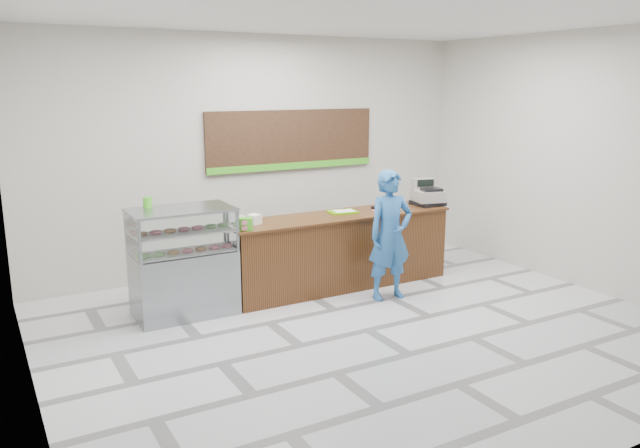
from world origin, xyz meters
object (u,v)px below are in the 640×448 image
serving_tray (343,212)px  sales_counter (339,251)px  display_case (183,261)px  cash_register (427,195)px  customer (390,235)px

serving_tray → sales_counter: bearing=-129.8°
display_case → cash_register: bearing=-0.5°
cash_register → sales_counter: bearing=-167.8°
serving_tray → customer: bearing=-67.0°
sales_counter → display_case: display_case is taller
serving_tray → display_case: bearing=-168.9°
display_case → customer: customer is taller
sales_counter → display_case: 2.23m
sales_counter → cash_register: (1.50, -0.03, 0.66)m
cash_register → customer: bearing=-135.6°
cash_register → serving_tray: size_ratio=1.19×
display_case → cash_register: size_ratio=2.64×
sales_counter → customer: customer is taller
display_case → cash_register: cash_register is taller
sales_counter → cash_register: bearing=-1.3°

